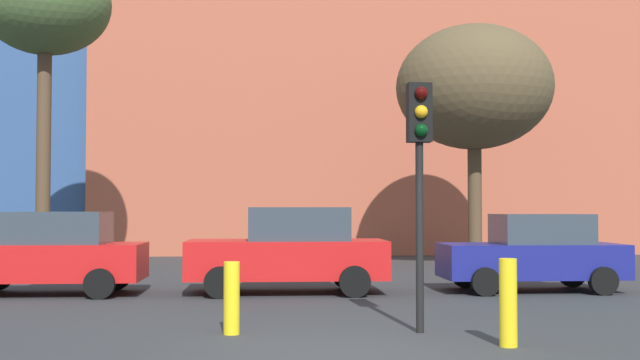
# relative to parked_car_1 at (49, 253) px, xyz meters

# --- Properties ---
(ground_plane) EXTENTS (200.00, 200.00, 0.00)m
(ground_plane) POSITION_rel_parked_car_1_xyz_m (5.75, -7.32, -0.89)
(ground_plane) COLOR #2D3033
(building_backdrop) EXTENTS (42.83, 10.98, 12.93)m
(building_backdrop) POSITION_rel_parked_car_1_xyz_m (9.70, 19.05, 4.40)
(building_backdrop) COLOR #B2563D
(building_backdrop) RESTS_ON ground_plane
(parked_car_1) EXTENTS (4.15, 2.04, 1.80)m
(parked_car_1) POSITION_rel_parked_car_1_xyz_m (0.00, 0.00, 0.00)
(parked_car_1) COLOR red
(parked_car_1) RESTS_ON ground_plane
(parked_car_2) EXTENTS (4.37, 2.14, 1.90)m
(parked_car_2) POSITION_rel_parked_car_1_xyz_m (5.22, -0.00, 0.05)
(parked_car_2) COLOR red
(parked_car_2) RESTS_ON ground_plane
(parked_car_3) EXTENTS (4.02, 1.98, 1.74)m
(parked_car_3) POSITION_rel_parked_car_1_xyz_m (10.73, -0.00, -0.03)
(parked_car_3) COLOR navy
(parked_car_3) RESTS_ON ground_plane
(traffic_light_island) EXTENTS (0.37, 0.37, 3.77)m
(traffic_light_island) POSITION_rel_parked_car_1_xyz_m (7.03, -5.71, 1.88)
(traffic_light_island) COLOR black
(traffic_light_island) RESTS_ON ground_plane
(bare_tree_0) EXTENTS (5.00, 5.00, 7.76)m
(bare_tree_0) POSITION_rel_parked_car_1_xyz_m (11.32, 7.29, 4.83)
(bare_tree_0) COLOR brown
(bare_tree_0) RESTS_ON ground_plane
(bare_tree_1) EXTENTS (3.78, 3.78, 9.39)m
(bare_tree_1) POSITION_rel_parked_car_1_xyz_m (-1.78, 5.84, 6.87)
(bare_tree_1) COLOR brown
(bare_tree_1) RESTS_ON ground_plane
(bollard_yellow_0) EXTENTS (0.24, 0.24, 1.08)m
(bollard_yellow_0) POSITION_rel_parked_car_1_xyz_m (4.20, -5.66, -0.36)
(bollard_yellow_0) COLOR yellow
(bollard_yellow_0) RESTS_ON ground_plane
(bollard_yellow_1) EXTENTS (0.24, 0.24, 1.19)m
(bollard_yellow_1) POSITION_rel_parked_car_1_xyz_m (7.98, -6.97, -0.30)
(bollard_yellow_1) COLOR yellow
(bollard_yellow_1) RESTS_ON ground_plane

